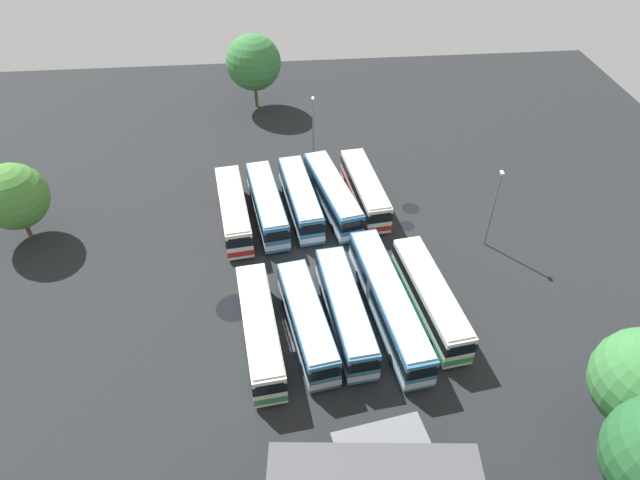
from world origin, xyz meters
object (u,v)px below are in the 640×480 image
bus_row1_slot2 (345,310)px  bus_row1_slot0 (260,330)px  bus_row0_slot4 (365,189)px  lamp_post_far_corner (313,126)px  bus_row1_slot3 (388,301)px  tree_south_edge (253,62)px  bus_row1_slot1 (307,321)px  bus_row0_slot1 (267,204)px  tree_northwest (14,197)px  lamp_post_mid_lot (494,206)px  bus_row0_slot2 (300,198)px  bus_row1_slot4 (430,297)px  bus_row0_slot3 (332,194)px  bus_row0_slot0 (233,210)px

bus_row1_slot2 → bus_row1_slot0: bearing=-78.3°
bus_row0_slot4 → lamp_post_far_corner: 11.10m
bus_row1_slot3 → tree_south_edge: size_ratio=1.60×
bus_row1_slot1 → bus_row1_slot2: same height
bus_row0_slot1 → tree_northwest: bearing=-88.3°
lamp_post_mid_lot → tree_south_edge: size_ratio=0.86×
bus_row0_slot1 → bus_row1_slot3: (14.95, 10.15, 0.00)m
bus_row1_slot1 → bus_row0_slot2: bearing=178.0°
bus_row0_slot2 → bus_row1_slot1: bearing=-2.0°
bus_row1_slot2 → bus_row1_slot4: size_ratio=1.00×
bus_row1_slot2 → tree_south_edge: bearing=-170.0°
bus_row1_slot0 → tree_northwest: 28.88m
bus_row1_slot2 → lamp_post_far_corner: 27.11m
bus_row0_slot2 → tree_northwest: size_ratio=1.48×
bus_row0_slot4 → bus_row0_slot3: bearing=-80.8°
bus_row1_slot1 → bus_row1_slot2: 3.46m
bus_row0_slot0 → bus_row0_slot2: size_ratio=1.00×
bus_row0_slot1 → bus_row1_slot1: (16.53, 2.98, -0.00)m
bus_row0_slot2 → bus_row0_slot4: size_ratio=1.02×
bus_row1_slot1 → lamp_post_mid_lot: (-10.28, 18.87, 2.94)m
bus_row1_slot2 → tree_northwest: tree_northwest is taller
bus_row1_slot0 → lamp_post_mid_lot: (-10.83, 22.79, 2.94)m
bus_row0_slot0 → bus_row0_slot2: same height
bus_row1_slot4 → tree_south_edge: tree_south_edge is taller
bus_row0_slot0 → lamp_post_far_corner: (-12.02, 9.35, 2.65)m
bus_row1_slot1 → bus_row1_slot4: size_ratio=0.93×
bus_row0_slot2 → bus_row1_slot4: size_ratio=0.95×
bus_row0_slot3 → bus_row1_slot1: 18.17m
bus_row0_slot0 → bus_row1_slot2: (14.96, 9.82, 0.00)m
lamp_post_mid_lot → bus_row1_slot2: bearing=-59.0°
bus_row1_slot2 → bus_row1_slot3: (-0.63, 3.83, 0.00)m
bus_row1_slot2 → lamp_post_far_corner: lamp_post_far_corner is taller
bus_row0_slot1 → bus_row0_slot2: bearing=101.8°
bus_row0_slot3 → tree_northwest: bearing=-86.5°
bus_row0_slot0 → lamp_post_mid_lot: bearing=77.5°
bus_row1_slot1 → lamp_post_mid_lot: 21.69m
lamp_post_mid_lot → lamp_post_far_corner: lamp_post_mid_lot is taller
bus_row1_slot1 → bus_row0_slot0: bearing=-157.8°
bus_row1_slot3 → tree_northwest: tree_northwest is taller
bus_row0_slot0 → bus_row0_slot3: bearing=99.6°
bus_row0_slot1 → bus_row1_slot0: size_ratio=0.97×
bus_row0_slot0 → bus_row0_slot2: bearing=100.9°
bus_row0_slot0 → bus_row1_slot0: (16.46, 2.57, 0.00)m
bus_row1_slot3 → bus_row0_slot3: bearing=-169.2°
bus_row0_slot0 → tree_northwest: (0.12, -21.02, 3.22)m
bus_row0_slot4 → bus_row1_slot2: (17.35, -4.38, 0.00)m
bus_row1_slot4 → lamp_post_far_corner: (-26.19, -8.05, 2.65)m
bus_row0_slot0 → bus_row0_slot1: same height
bus_row0_slot0 → bus_row0_slot4: (-2.38, 14.20, -0.00)m
bus_row0_slot4 → bus_row1_slot1: same height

